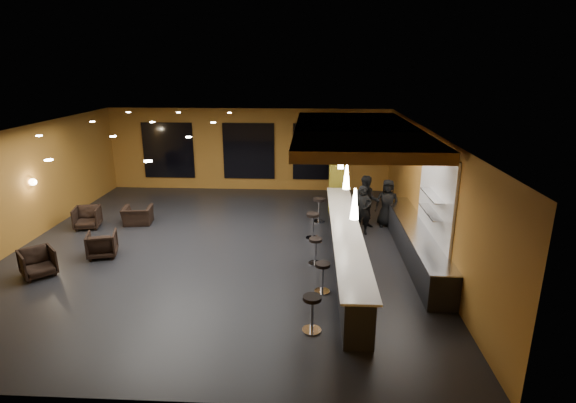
{
  "coord_description": "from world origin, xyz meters",
  "views": [
    {
      "loc": [
        2.68,
        -12.44,
        5.29
      ],
      "look_at": [
        2.0,
        0.5,
        1.3
      ],
      "focal_mm": 28.0,
      "sensor_mm": 36.0,
      "label": 1
    }
  ],
  "objects_px": {
    "armchair_b": "(102,244)",
    "bar_stool_3": "(313,223)",
    "prep_counter": "(415,243)",
    "staff_c": "(387,203)",
    "armchair_a": "(38,263)",
    "bar_stool_4": "(319,207)",
    "armchair_d": "(138,215)",
    "bar_stool_0": "(312,309)",
    "bar_counter": "(345,246)",
    "bar_stool_1": "(322,274)",
    "staff_a": "(362,210)",
    "pendant_1": "(346,176)",
    "pendant_0": "(355,204)",
    "column": "(338,165)",
    "armchair_c": "(87,218)",
    "pendant_2": "(341,158)",
    "bar_stool_2": "(315,248)",
    "staff_b": "(367,202)"
  },
  "relations": [
    {
      "from": "armchair_b",
      "to": "bar_stool_3",
      "type": "relative_size",
      "value": 0.94
    },
    {
      "from": "prep_counter",
      "to": "staff_c",
      "type": "distance_m",
      "value": 2.63
    },
    {
      "from": "armchair_a",
      "to": "bar_stool_4",
      "type": "distance_m",
      "value": 8.62
    },
    {
      "from": "armchair_d",
      "to": "bar_stool_0",
      "type": "bearing_deg",
      "value": 126.33
    },
    {
      "from": "bar_counter",
      "to": "bar_stool_1",
      "type": "height_order",
      "value": "bar_counter"
    },
    {
      "from": "armchair_b",
      "to": "bar_counter",
      "type": "bearing_deg",
      "value": 161.97
    },
    {
      "from": "staff_a",
      "to": "armchair_d",
      "type": "bearing_deg",
      "value": 175.5
    },
    {
      "from": "pendant_1",
      "to": "armchair_a",
      "type": "xyz_separation_m",
      "value": [
        -8.0,
        -1.68,
        -1.99
      ]
    },
    {
      "from": "pendant_0",
      "to": "staff_a",
      "type": "height_order",
      "value": "pendant_0"
    },
    {
      "from": "prep_counter",
      "to": "bar_stool_3",
      "type": "xyz_separation_m",
      "value": [
        -2.89,
        1.28,
        0.11
      ]
    },
    {
      "from": "staff_c",
      "to": "column",
      "type": "bearing_deg",
      "value": 142.8
    },
    {
      "from": "armchair_a",
      "to": "armchair_c",
      "type": "xyz_separation_m",
      "value": [
        -0.42,
        3.52,
        0.0
      ]
    },
    {
      "from": "pendant_2",
      "to": "bar_stool_1",
      "type": "distance_m",
      "value": 5.07
    },
    {
      "from": "bar_stool_0",
      "to": "bar_stool_4",
      "type": "xyz_separation_m",
      "value": [
        0.23,
        6.69,
        0.04
      ]
    },
    {
      "from": "bar_stool_3",
      "to": "bar_stool_4",
      "type": "bearing_deg",
      "value": 82.08
    },
    {
      "from": "armchair_d",
      "to": "pendant_2",
      "type": "bearing_deg",
      "value": 173.71
    },
    {
      "from": "bar_stool_4",
      "to": "pendant_2",
      "type": "bearing_deg",
      "value": -27.43
    },
    {
      "from": "staff_a",
      "to": "armchair_a",
      "type": "relative_size",
      "value": 2.0
    },
    {
      "from": "bar_stool_3",
      "to": "bar_stool_4",
      "type": "xyz_separation_m",
      "value": [
        0.22,
        1.57,
        0.01
      ]
    },
    {
      "from": "pendant_2",
      "to": "bar_stool_4",
      "type": "xyz_separation_m",
      "value": [
        -0.67,
        0.35,
        -1.8
      ]
    },
    {
      "from": "armchair_a",
      "to": "bar_stool_2",
      "type": "relative_size",
      "value": 1.07
    },
    {
      "from": "staff_c",
      "to": "bar_stool_3",
      "type": "height_order",
      "value": "staff_c"
    },
    {
      "from": "armchair_d",
      "to": "bar_stool_3",
      "type": "distance_m",
      "value": 6.09
    },
    {
      "from": "pendant_1",
      "to": "pendant_0",
      "type": "bearing_deg",
      "value": -90.0
    },
    {
      "from": "armchair_c",
      "to": "armchair_d",
      "type": "distance_m",
      "value": 1.61
    },
    {
      "from": "pendant_0",
      "to": "bar_stool_2",
      "type": "xyz_separation_m",
      "value": [
        -0.82,
        1.92,
        -1.87
      ]
    },
    {
      "from": "armchair_d",
      "to": "bar_stool_2",
      "type": "xyz_separation_m",
      "value": [
        6.07,
        -2.89,
        0.17
      ]
    },
    {
      "from": "armchair_b",
      "to": "bar_stool_2",
      "type": "height_order",
      "value": "bar_stool_2"
    },
    {
      "from": "bar_counter",
      "to": "pendant_0",
      "type": "height_order",
      "value": "pendant_0"
    },
    {
      "from": "column",
      "to": "armchair_a",
      "type": "bearing_deg",
      "value": -144.17
    },
    {
      "from": "armchair_b",
      "to": "armchair_a",
      "type": "bearing_deg",
      "value": 32.63
    },
    {
      "from": "staff_b",
      "to": "bar_stool_4",
      "type": "distance_m",
      "value": 1.66
    },
    {
      "from": "bar_counter",
      "to": "pendant_2",
      "type": "height_order",
      "value": "pendant_2"
    },
    {
      "from": "bar_stool_0",
      "to": "bar_counter",
      "type": "bearing_deg",
      "value": 74.87
    },
    {
      "from": "prep_counter",
      "to": "armchair_d",
      "type": "xyz_separation_m",
      "value": [
        -8.88,
        2.31,
        -0.12
      ]
    },
    {
      "from": "pendant_0",
      "to": "staff_b",
      "type": "distance_m",
      "value": 5.22
    },
    {
      "from": "pendant_1",
      "to": "bar_stool_3",
      "type": "distance_m",
      "value": 2.39
    },
    {
      "from": "bar_stool_0",
      "to": "staff_c",
      "type": "bearing_deg",
      "value": 68.67
    },
    {
      "from": "pendant_2",
      "to": "armchair_c",
      "type": "xyz_separation_m",
      "value": [
        -8.42,
        -0.65,
        -1.98
      ]
    },
    {
      "from": "column",
      "to": "pendant_1",
      "type": "bearing_deg",
      "value": -90.0
    },
    {
      "from": "armchair_b",
      "to": "bar_stool_3",
      "type": "xyz_separation_m",
      "value": [
        6.0,
        1.65,
        0.18
      ]
    },
    {
      "from": "column",
      "to": "bar_stool_3",
      "type": "bearing_deg",
      "value": -107.51
    },
    {
      "from": "staff_c",
      "to": "armchair_a",
      "type": "distance_m",
      "value": 10.51
    },
    {
      "from": "pendant_2",
      "to": "bar_stool_1",
      "type": "xyz_separation_m",
      "value": [
        -0.66,
        -4.67,
        -1.87
      ]
    },
    {
      "from": "staff_b",
      "to": "bar_stool_1",
      "type": "bearing_deg",
      "value": -106.47
    },
    {
      "from": "armchair_d",
      "to": "column",
      "type": "bearing_deg",
      "value": -173.29
    },
    {
      "from": "bar_stool_4",
      "to": "prep_counter",
      "type": "bearing_deg",
      "value": -46.83
    },
    {
      "from": "staff_a",
      "to": "staff_b",
      "type": "xyz_separation_m",
      "value": [
        0.2,
        0.62,
        0.09
      ]
    },
    {
      "from": "bar_stool_1",
      "to": "staff_b",
      "type": "bearing_deg",
      "value": 71.28
    },
    {
      "from": "pendant_0",
      "to": "pendant_1",
      "type": "distance_m",
      "value": 2.5
    }
  ]
}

